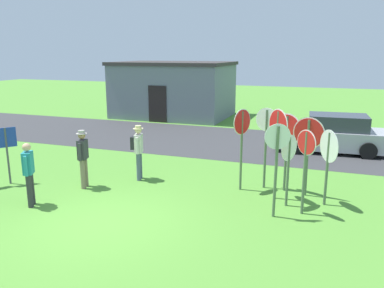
% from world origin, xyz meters
% --- Properties ---
extents(ground_plane, '(80.00, 80.00, 0.00)m').
position_xyz_m(ground_plane, '(0.00, 0.00, 0.00)').
color(ground_plane, '#518E33').
extents(street_asphalt, '(60.00, 6.40, 0.01)m').
position_xyz_m(street_asphalt, '(0.00, 9.39, 0.00)').
color(street_asphalt, '#38383A').
rests_on(street_asphalt, ground).
extents(building_background, '(6.99, 5.05, 3.38)m').
position_xyz_m(building_background, '(-4.50, 15.36, 1.70)').
color(building_background, slate).
rests_on(building_background, ground).
extents(parked_car_on_street, '(4.41, 2.23, 1.51)m').
position_xyz_m(parked_car_on_street, '(5.02, 9.14, 0.69)').
color(parked_car_on_street, '#A5A8AD').
rests_on(parked_car_on_street, ground).
extents(stop_sign_tallest, '(0.33, 0.68, 2.39)m').
position_xyz_m(stop_sign_tallest, '(2.58, 3.38, 1.63)').
color(stop_sign_tallest, '#51664C').
rests_on(stop_sign_tallest, ground).
extents(stop_sign_nearest, '(0.66, 0.23, 2.40)m').
position_xyz_m(stop_sign_nearest, '(3.20, 3.79, 1.62)').
color(stop_sign_nearest, '#51664C').
rests_on(stop_sign_nearest, ground).
extents(stop_sign_rear_left, '(0.58, 0.65, 2.49)m').
position_xyz_m(stop_sign_rear_left, '(3.63, 3.01, 1.73)').
color(stop_sign_rear_left, '#51664C').
rests_on(stop_sign_rear_left, ground).
extents(stop_sign_leaning_right, '(0.86, 0.26, 2.24)m').
position_xyz_m(stop_sign_leaning_right, '(4.40, 3.50, 1.55)').
color(stop_sign_leaning_right, '#51664C').
rests_on(stop_sign_leaning_right, ground).
extents(stop_sign_rear_right, '(0.32, 0.61, 1.91)m').
position_xyz_m(stop_sign_rear_right, '(3.99, 2.57, 1.28)').
color(stop_sign_rear_right, '#51664C').
rests_on(stop_sign_rear_right, ground).
extents(stop_sign_far_back, '(0.79, 0.41, 2.27)m').
position_xyz_m(stop_sign_far_back, '(3.80, 3.74, 1.57)').
color(stop_sign_far_back, '#51664C').
rests_on(stop_sign_far_back, ground).
extents(stop_sign_center_cluster, '(0.46, 0.73, 2.02)m').
position_xyz_m(stop_sign_center_cluster, '(4.94, 2.99, 1.38)').
color(stop_sign_center_cluster, '#51664C').
rests_on(stop_sign_center_cluster, ground).
extents(stop_sign_leaning_left, '(0.47, 0.44, 2.14)m').
position_xyz_m(stop_sign_leaning_left, '(4.43, 2.17, 1.43)').
color(stop_sign_leaning_left, '#51664C').
rests_on(stop_sign_leaning_left, ground).
extents(stop_sign_low_front, '(0.58, 0.27, 2.33)m').
position_xyz_m(stop_sign_low_front, '(3.79, 1.72, 1.55)').
color(stop_sign_low_front, '#51664C').
rests_on(stop_sign_low_front, ground).
extents(person_in_teal, '(0.31, 0.55, 1.74)m').
position_xyz_m(person_in_teal, '(-1.84, 1.98, 0.98)').
color(person_in_teal, '#7A6B56').
rests_on(person_in_teal, ground).
extents(person_on_left, '(0.43, 0.55, 1.74)m').
position_xyz_m(person_on_left, '(-0.67, 3.21, 1.01)').
color(person_on_left, '#4C5670').
rests_on(person_on_left, ground).
extents(person_in_blue, '(0.37, 0.51, 1.69)m').
position_xyz_m(person_in_blue, '(-2.31, 0.29, 0.95)').
color(person_in_blue, '#2D2D33').
rests_on(person_in_blue, ground).
extents(info_panel_middle, '(0.39, 0.49, 1.75)m').
position_xyz_m(info_panel_middle, '(-4.21, 1.49, 1.21)').
color(info_panel_middle, '#4C4C51').
rests_on(info_panel_middle, ground).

